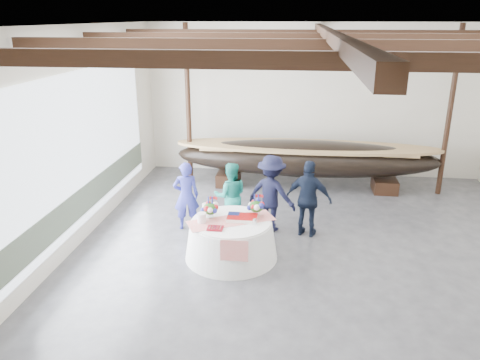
# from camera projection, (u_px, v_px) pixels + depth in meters

# --- Properties ---
(floor) EXTENTS (10.00, 12.00, 0.01)m
(floor) POSITION_uv_depth(u_px,v_px,m) (314.00, 269.00, 9.10)
(floor) COLOR #3D3D42
(floor) RESTS_ON ground
(wall_back) EXTENTS (10.00, 0.02, 4.50)m
(wall_back) POSITION_uv_depth(u_px,v_px,m) (314.00, 101.00, 13.96)
(wall_back) COLOR silver
(wall_back) RESTS_ON ground
(wall_left) EXTENTS (0.02, 12.00, 4.50)m
(wall_left) POSITION_uv_depth(u_px,v_px,m) (56.00, 149.00, 8.95)
(wall_left) COLOR silver
(wall_left) RESTS_ON ground
(ceiling) EXTENTS (10.00, 12.00, 0.01)m
(ceiling) POSITION_uv_depth(u_px,v_px,m) (328.00, 26.00, 7.60)
(ceiling) COLOR white
(ceiling) RESTS_ON wall_back
(pavilion_structure) EXTENTS (9.80, 11.76, 4.50)m
(pavilion_structure) POSITION_uv_depth(u_px,v_px,m) (324.00, 54.00, 8.51)
(pavilion_structure) COLOR black
(pavilion_structure) RESTS_ON ground
(open_bay) EXTENTS (0.03, 7.00, 3.20)m
(open_bay) POSITION_uv_depth(u_px,v_px,m) (84.00, 155.00, 10.02)
(open_bay) COLOR silver
(open_bay) RESTS_ON ground
(longboat_display) EXTENTS (7.37, 1.47, 1.38)m
(longboat_display) POSITION_uv_depth(u_px,v_px,m) (306.00, 158.00, 13.12)
(longboat_display) COLOR black
(longboat_display) RESTS_ON ground
(banquet_table) EXTENTS (1.87, 1.87, 0.80)m
(banquet_table) POSITION_uv_depth(u_px,v_px,m) (231.00, 239.00, 9.43)
(banquet_table) COLOR white
(banquet_table) RESTS_ON ground
(tabletop_items) EXTENTS (1.79, 1.28, 0.40)m
(tabletop_items) POSITION_uv_depth(u_px,v_px,m) (231.00, 211.00, 9.38)
(tabletop_items) COLOR red
(tabletop_items) RESTS_ON banquet_table
(guest_woman_blue) EXTENTS (0.66, 0.53, 1.60)m
(guest_woman_blue) POSITION_uv_depth(u_px,v_px,m) (186.00, 196.00, 10.60)
(guest_woman_blue) COLOR navy
(guest_woman_blue) RESTS_ON ground
(guest_woman_teal) EXTENTS (0.86, 0.72, 1.57)m
(guest_woman_teal) POSITION_uv_depth(u_px,v_px,m) (231.00, 196.00, 10.63)
(guest_woman_teal) COLOR #1A897A
(guest_woman_teal) RESTS_ON ground
(guest_man_left) EXTENTS (1.31, 1.05, 1.77)m
(guest_man_left) POSITION_uv_depth(u_px,v_px,m) (271.00, 193.00, 10.50)
(guest_man_left) COLOR black
(guest_man_left) RESTS_ON ground
(guest_man_right) EXTENTS (1.09, 0.67, 1.74)m
(guest_man_right) POSITION_uv_depth(u_px,v_px,m) (309.00, 199.00, 10.23)
(guest_man_right) COLOR black
(guest_man_right) RESTS_ON ground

